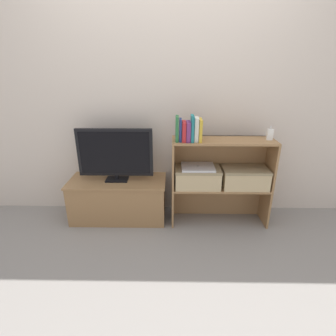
{
  "coord_description": "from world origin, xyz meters",
  "views": [
    {
      "loc": [
        0.04,
        -2.2,
        1.52
      ],
      "look_at": [
        0.0,
        0.15,
        0.59
      ],
      "focal_mm": 28.0,
      "sensor_mm": 36.0,
      "label": 1
    }
  ],
  "objects_px": {
    "book_plum": "(188,131)",
    "laptop": "(198,167)",
    "book_forest": "(177,129)",
    "book_navy": "(180,130)",
    "tv": "(115,154)",
    "book_mustard": "(200,130)",
    "storage_basket_left": "(197,176)",
    "tv_stand": "(119,199)",
    "book_teal": "(192,128)",
    "book_crimson": "(184,131)",
    "baby_monitor": "(270,134)",
    "storage_basket_right": "(245,176)",
    "book_ivory": "(196,129)"
  },
  "relations": [
    {
      "from": "book_plum",
      "to": "laptop",
      "type": "xyz_separation_m",
      "value": [
        0.1,
        0.03,
        -0.36
      ]
    },
    {
      "from": "book_forest",
      "to": "book_navy",
      "type": "relative_size",
      "value": 1.12
    },
    {
      "from": "tv",
      "to": "book_mustard",
      "type": "height_order",
      "value": "book_mustard"
    },
    {
      "from": "laptop",
      "to": "book_forest",
      "type": "bearing_deg",
      "value": -171.69
    },
    {
      "from": "storage_basket_left",
      "to": "laptop",
      "type": "bearing_deg",
      "value": 0.0
    },
    {
      "from": "tv_stand",
      "to": "laptop",
      "type": "bearing_deg",
      "value": -4.98
    },
    {
      "from": "book_navy",
      "to": "book_plum",
      "type": "bearing_deg",
      "value": 0.0
    },
    {
      "from": "book_teal",
      "to": "storage_basket_left",
      "type": "xyz_separation_m",
      "value": [
        0.07,
        0.03,
        -0.48
      ]
    },
    {
      "from": "book_forest",
      "to": "storage_basket_left",
      "type": "distance_m",
      "value": 0.52
    },
    {
      "from": "book_navy",
      "to": "book_mustard",
      "type": "xyz_separation_m",
      "value": [
        0.18,
        0.0,
        -0.0
      ]
    },
    {
      "from": "book_forest",
      "to": "laptop",
      "type": "bearing_deg",
      "value": 8.31
    },
    {
      "from": "book_teal",
      "to": "book_crimson",
      "type": "bearing_deg",
      "value": 180.0
    },
    {
      "from": "book_plum",
      "to": "book_teal",
      "type": "distance_m",
      "value": 0.04
    },
    {
      "from": "baby_monitor",
      "to": "storage_basket_right",
      "type": "relative_size",
      "value": 0.3
    },
    {
      "from": "book_mustard",
      "to": "laptop",
      "type": "bearing_deg",
      "value": 93.46
    },
    {
      "from": "book_forest",
      "to": "book_plum",
      "type": "xyz_separation_m",
      "value": [
        0.1,
        0.0,
        -0.02
      ]
    },
    {
      "from": "book_plum",
      "to": "tv",
      "type": "bearing_deg",
      "value": 171.98
    },
    {
      "from": "tv_stand",
      "to": "baby_monitor",
      "type": "bearing_deg",
      "value": -2.17
    },
    {
      "from": "book_navy",
      "to": "book_ivory",
      "type": "bearing_deg",
      "value": 0.0
    },
    {
      "from": "tv_stand",
      "to": "tv",
      "type": "relative_size",
      "value": 1.33
    },
    {
      "from": "baby_monitor",
      "to": "laptop",
      "type": "distance_m",
      "value": 0.72
    },
    {
      "from": "book_plum",
      "to": "storage_basket_right",
      "type": "height_order",
      "value": "book_plum"
    },
    {
      "from": "book_crimson",
      "to": "tv_stand",
      "type": "bearing_deg",
      "value": 171.38
    },
    {
      "from": "book_ivory",
      "to": "laptop",
      "type": "height_order",
      "value": "book_ivory"
    },
    {
      "from": "book_navy",
      "to": "storage_basket_right",
      "type": "height_order",
      "value": "book_navy"
    },
    {
      "from": "storage_basket_right",
      "to": "tv",
      "type": "bearing_deg",
      "value": 176.9
    },
    {
      "from": "book_forest",
      "to": "book_mustard",
      "type": "distance_m",
      "value": 0.21
    },
    {
      "from": "book_crimson",
      "to": "book_ivory",
      "type": "height_order",
      "value": "book_ivory"
    },
    {
      "from": "book_mustard",
      "to": "laptop",
      "type": "xyz_separation_m",
      "value": [
        -0.0,
        0.03,
        -0.37
      ]
    },
    {
      "from": "storage_basket_left",
      "to": "storage_basket_right",
      "type": "xyz_separation_m",
      "value": [
        0.46,
        0.0,
        0.0
      ]
    },
    {
      "from": "book_ivory",
      "to": "baby_monitor",
      "type": "bearing_deg",
      "value": 3.79
    },
    {
      "from": "tv_stand",
      "to": "book_mustard",
      "type": "distance_m",
      "value": 1.11
    },
    {
      "from": "book_plum",
      "to": "laptop",
      "type": "bearing_deg",
      "value": 16.08
    },
    {
      "from": "book_forest",
      "to": "tv_stand",
      "type": "bearing_deg",
      "value": 170.5
    },
    {
      "from": "tv_stand",
      "to": "book_teal",
      "type": "bearing_deg",
      "value": -7.76
    },
    {
      "from": "book_mustard",
      "to": "tv",
      "type": "bearing_deg",
      "value": 173.03
    },
    {
      "from": "tv_stand",
      "to": "book_teal",
      "type": "xyz_separation_m",
      "value": [
        0.73,
        -0.1,
        0.77
      ]
    },
    {
      "from": "book_ivory",
      "to": "laptop",
      "type": "distance_m",
      "value": 0.38
    },
    {
      "from": "storage_basket_left",
      "to": "storage_basket_right",
      "type": "distance_m",
      "value": 0.46
    },
    {
      "from": "storage_basket_right",
      "to": "book_crimson",
      "type": "bearing_deg",
      "value": -177.14
    },
    {
      "from": "tv",
      "to": "book_teal",
      "type": "bearing_deg",
      "value": -7.64
    },
    {
      "from": "tv_stand",
      "to": "storage_basket_left",
      "type": "distance_m",
      "value": 0.86
    },
    {
      "from": "book_crimson",
      "to": "book_teal",
      "type": "relative_size",
      "value": 0.77
    },
    {
      "from": "laptop",
      "to": "book_teal",
      "type": "bearing_deg",
      "value": -156.55
    },
    {
      "from": "baby_monitor",
      "to": "book_navy",
      "type": "bearing_deg",
      "value": -176.87
    },
    {
      "from": "book_ivory",
      "to": "baby_monitor",
      "type": "relative_size",
      "value": 1.65
    },
    {
      "from": "book_mustard",
      "to": "baby_monitor",
      "type": "bearing_deg",
      "value": 3.99
    },
    {
      "from": "book_forest",
      "to": "book_plum",
      "type": "relative_size",
      "value": 1.28
    },
    {
      "from": "book_forest",
      "to": "book_ivory",
      "type": "height_order",
      "value": "book_forest"
    },
    {
      "from": "baby_monitor",
      "to": "storage_basket_left",
      "type": "relative_size",
      "value": 0.3
    }
  ]
}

